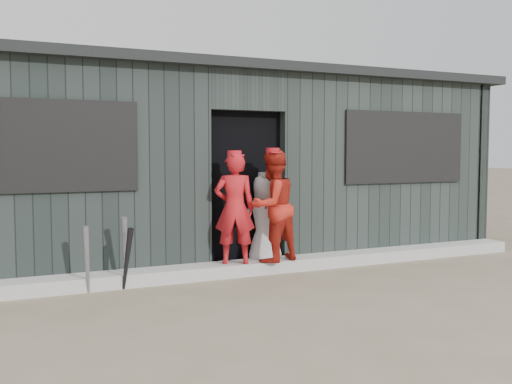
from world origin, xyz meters
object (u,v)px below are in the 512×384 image
bat_mid (125,251)px  dugout (209,165)px  player_red_right (273,206)px  player_grey_back (265,222)px  player_red_left (235,208)px  bat_right (127,259)px  bat_left (87,260)px

bat_mid → dugout: size_ratio=0.10×
player_red_right → player_grey_back: bearing=-115.5°
player_red_right → player_grey_back: 0.38m
player_grey_back → dugout: dugout is taller
player_grey_back → player_red_left: bearing=34.5°
bat_right → bat_left: bearing=176.5°
bat_mid → player_red_left: bearing=1.9°
bat_left → dugout: bearing=43.2°
player_red_right → dugout: (-0.18, 1.79, 0.46)m
player_red_left → player_red_right: size_ratio=0.98×
bat_left → player_red_left: (1.74, 0.18, 0.45)m
bat_mid → player_red_left: 1.38m
player_grey_back → player_red_right: bearing=92.2°
player_red_left → bat_left: bearing=27.0°
player_red_right → dugout: 1.86m
bat_left → bat_right: size_ratio=1.05×
bat_mid → bat_right: (-0.02, -0.16, -0.05)m
player_red_left → player_red_right: player_red_right is taller
player_red_left → player_grey_back: bearing=-133.9°
bat_right → player_red_left: size_ratio=0.52×
bat_mid → bat_right: 0.17m
bat_left → bat_mid: (0.43, 0.14, 0.03)m
bat_mid → player_grey_back: (1.82, 0.28, 0.21)m
bat_mid → player_grey_back: size_ratio=0.66×
bat_left → player_red_right: (2.21, 0.11, 0.47)m
player_red_right → bat_left: bearing=-15.4°
bat_left → bat_mid: 0.45m
player_red_left → dugout: bearing=-78.5°
bat_left → dugout: (2.03, 1.90, 0.92)m
bat_left → player_red_right: player_red_right is taller
bat_left → player_red_left: 1.80m
player_red_right → dugout: size_ratio=0.16×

